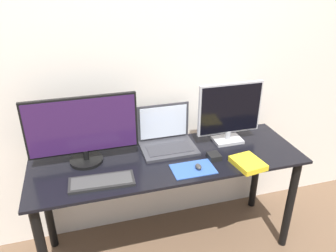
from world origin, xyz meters
The scene contains 10 objects.
wall_back centered at (0.00, 0.63, 1.25)m, with size 7.00×0.05×2.50m.
desk centered at (0.00, 0.28, 0.60)m, with size 1.70×0.56×0.73m.
monitor_left centered at (-0.50, 0.39, 0.95)m, with size 0.65×0.20×0.43m.
monitor_right centered at (0.45, 0.39, 0.95)m, with size 0.44×0.14×0.42m.
laptop centered at (0.03, 0.44, 0.79)m, with size 0.36×0.27×0.27m.
keyboard centered at (-0.43, 0.14, 0.74)m, with size 0.37×0.16×0.02m.
mousepad centered at (0.11, 0.12, 0.73)m, with size 0.26×0.17×0.00m.
mouse centered at (0.14, 0.11, 0.75)m, with size 0.03×0.06×0.03m.
book centered at (0.44, 0.07, 0.75)m, with size 0.18×0.21×0.03m.
power_brick centered at (0.27, 0.20, 0.75)m, with size 0.07×0.08×0.03m.
Camera 1 is at (-0.49, -1.41, 1.82)m, focal length 35.00 mm.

